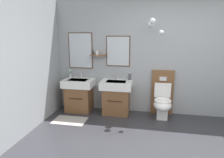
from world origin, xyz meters
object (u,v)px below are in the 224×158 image
at_px(vanity_sink_right, 116,96).
at_px(toothbrush_cup, 70,75).
at_px(toilet, 162,100).
at_px(soap_dispenser, 130,77).
at_px(vanity_sink_left, 79,94).

relative_size(vanity_sink_right, toothbrush_cup, 3.62).
bearing_deg(toilet, soap_dispenser, 166.89).
bearing_deg(toothbrush_cup, vanity_sink_right, -8.38).
xyz_separation_m(toothbrush_cup, soap_dispenser, (1.43, 0.01, 0.02)).
relative_size(vanity_sink_left, toothbrush_cup, 3.62).
bearing_deg(vanity_sink_right, toilet, 0.53).
relative_size(vanity_sink_right, toilet, 0.75).
height_order(toilet, soap_dispenser, toilet).
relative_size(toothbrush_cup, soap_dispenser, 1.16).
bearing_deg(toilet, vanity_sink_right, -179.47).
distance_m(toothbrush_cup, soap_dispenser, 1.43).
bearing_deg(toilet, vanity_sink_left, -179.72).
xyz_separation_m(vanity_sink_right, toothbrush_cup, (-1.15, 0.17, 0.41)).
distance_m(vanity_sink_left, toothbrush_cup, 0.52).
xyz_separation_m(vanity_sink_left, toothbrush_cup, (-0.27, 0.17, 0.41)).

